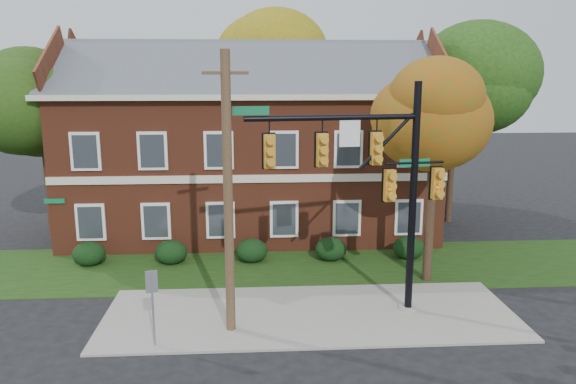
{
  "coord_description": "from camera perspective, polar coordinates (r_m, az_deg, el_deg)",
  "views": [
    {
      "loc": [
        -1.87,
        -16.88,
        8.11
      ],
      "look_at": [
        -0.63,
        3.0,
        3.92
      ],
      "focal_mm": 35.0,
      "sensor_mm": 36.0,
      "label": 1
    }
  ],
  "objects": [
    {
      "name": "ground",
      "position": [
        18.82,
        2.56,
        -13.65
      ],
      "size": [
        120.0,
        120.0,
        0.0
      ],
      "primitive_type": "plane",
      "color": "black",
      "rests_on": "ground"
    },
    {
      "name": "traffic_signal",
      "position": [
        18.5,
        8.67,
        1.76
      ],
      "size": [
        7.03,
        1.17,
        7.9
      ],
      "rotation": [
        0.0,
        0.0,
        0.14
      ],
      "color": "gray",
      "rests_on": "ground"
    },
    {
      "name": "hedge_center",
      "position": [
        24.77,
        -3.72,
        -5.97
      ],
      "size": [
        1.4,
        1.26,
        1.05
      ],
      "primitive_type": "ellipsoid",
      "color": "black",
      "rests_on": "ground"
    },
    {
      "name": "grass_strip",
      "position": [
        24.34,
        1.05,
        -7.52
      ],
      "size": [
        30.0,
        6.0,
        0.04
      ],
      "primitive_type": "cube",
      "color": "#193811",
      "rests_on": "ground"
    },
    {
      "name": "tree_right_rear",
      "position": [
        31.73,
        17.42,
        11.38
      ],
      "size": [
        6.3,
        5.95,
        10.62
      ],
      "color": "black",
      "rests_on": "ground"
    },
    {
      "name": "hedge_left",
      "position": [
        25.03,
        -11.8,
        -6.01
      ],
      "size": [
        1.4,
        1.26,
        1.05
      ],
      "primitive_type": "ellipsoid",
      "color": "black",
      "rests_on": "ground"
    },
    {
      "name": "sign_post",
      "position": [
        17.41,
        -13.62,
        -10.2
      ],
      "size": [
        0.35,
        0.14,
        2.44
      ],
      "rotation": [
        0.0,
        0.0,
        0.28
      ],
      "color": "slate",
      "rests_on": "ground"
    },
    {
      "name": "hedge_far_left",
      "position": [
        25.77,
        -19.56,
        -5.93
      ],
      "size": [
        1.4,
        1.26,
        1.05
      ],
      "primitive_type": "ellipsoid",
      "color": "black",
      "rests_on": "ground"
    },
    {
      "name": "sidewalk",
      "position": [
        19.71,
        2.25,
        -12.3
      ],
      "size": [
        14.0,
        5.0,
        0.08
      ],
      "primitive_type": "cube",
      "color": "gray",
      "rests_on": "ground"
    },
    {
      "name": "apartment_building",
      "position": [
        29.0,
        -3.83,
        5.68
      ],
      "size": [
        18.8,
        8.8,
        9.74
      ],
      "color": "brown",
      "rests_on": "ground"
    },
    {
      "name": "utility_pole",
      "position": [
        17.24,
        -6.1,
        -0.34
      ],
      "size": [
        1.36,
        0.38,
        8.83
      ],
      "rotation": [
        0.0,
        0.0,
        0.21
      ],
      "color": "#493622",
      "rests_on": "ground"
    },
    {
      "name": "hedge_right",
      "position": [
        25.0,
        4.37,
        -5.81
      ],
      "size": [
        1.4,
        1.26,
        1.05
      ],
      "primitive_type": "ellipsoid",
      "color": "black",
      "rests_on": "ground"
    },
    {
      "name": "tree_far_rear",
      "position": [
        36.7,
        -1.72,
        13.03
      ],
      "size": [
        6.84,
        6.46,
        11.52
      ],
      "color": "black",
      "rests_on": "ground"
    },
    {
      "name": "tree_left_rear",
      "position": [
        29.45,
        -23.38,
        8.15
      ],
      "size": [
        5.4,
        5.1,
        8.88
      ],
      "color": "black",
      "rests_on": "ground"
    },
    {
      "name": "tree_near_right",
      "position": [
        21.97,
        15.42,
        7.71
      ],
      "size": [
        4.5,
        4.25,
        8.58
      ],
      "color": "black",
      "rests_on": "ground"
    },
    {
      "name": "hedge_far_right",
      "position": [
        25.71,
        12.16,
        -5.55
      ],
      "size": [
        1.4,
        1.26,
        1.05
      ],
      "primitive_type": "ellipsoid",
      "color": "black",
      "rests_on": "ground"
    }
  ]
}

